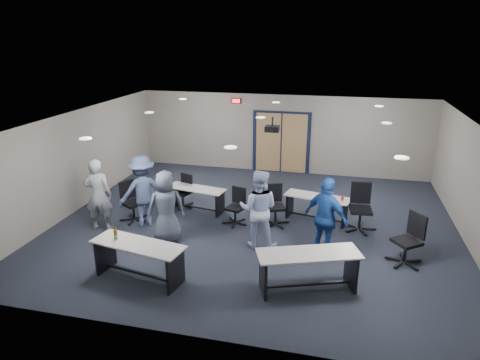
% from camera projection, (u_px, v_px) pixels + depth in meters
% --- Properties ---
extents(floor, '(10.00, 10.00, 0.00)m').
position_uv_depth(floor, '(255.00, 223.00, 11.06)').
color(floor, black).
rests_on(floor, ground).
extents(back_wall, '(10.00, 0.04, 2.70)m').
position_uv_depth(back_wall, '(282.00, 134.00, 14.75)').
color(back_wall, gray).
rests_on(back_wall, floor).
extents(front_wall, '(10.00, 0.04, 2.70)m').
position_uv_depth(front_wall, '(198.00, 264.00, 6.48)').
color(front_wall, gray).
rests_on(front_wall, floor).
extents(left_wall, '(0.04, 9.00, 2.70)m').
position_uv_depth(left_wall, '(77.00, 161.00, 11.70)').
color(left_wall, gray).
rests_on(left_wall, floor).
extents(right_wall, '(0.04, 9.00, 2.70)m').
position_uv_depth(right_wall, '(476.00, 190.00, 9.52)').
color(right_wall, gray).
rests_on(right_wall, floor).
extents(ceiling, '(10.00, 9.00, 0.04)m').
position_uv_depth(ceiling, '(257.00, 120.00, 10.17)').
color(ceiling, silver).
rests_on(ceiling, back_wall).
extents(double_door, '(2.00, 0.07, 2.20)m').
position_uv_depth(double_door, '(281.00, 143.00, 14.82)').
color(double_door, black).
rests_on(double_door, back_wall).
extents(exit_sign, '(0.32, 0.07, 0.18)m').
position_uv_depth(exit_sign, '(236.00, 101.00, 14.69)').
color(exit_sign, black).
rests_on(exit_sign, back_wall).
extents(ceiling_projector, '(0.35, 0.32, 0.37)m').
position_uv_depth(ceiling_projector, '(272.00, 129.00, 10.66)').
color(ceiling_projector, black).
rests_on(ceiling_projector, ceiling).
extents(ceiling_can_lights, '(6.24, 5.74, 0.02)m').
position_uv_depth(ceiling_can_lights, '(259.00, 119.00, 10.41)').
color(ceiling_can_lights, white).
rests_on(ceiling_can_lights, ceiling).
extents(table_front_left, '(1.99, 0.98, 1.06)m').
position_uv_depth(table_front_left, '(138.00, 254.00, 8.43)').
color(table_front_left, beige).
rests_on(table_front_left, floor).
extents(table_front_right, '(2.03, 1.28, 0.78)m').
position_uv_depth(table_front_right, '(308.00, 265.00, 8.05)').
color(table_front_right, beige).
rests_on(table_front_right, floor).
extents(table_back_left, '(1.70, 0.83, 0.66)m').
position_uv_depth(table_back_left, '(196.00, 195.00, 11.72)').
color(table_back_left, beige).
rests_on(table_back_left, floor).
extents(table_back_right, '(1.74, 0.91, 0.78)m').
position_uv_depth(table_back_right, '(317.00, 204.00, 11.09)').
color(table_back_right, beige).
rests_on(table_back_right, floor).
extents(chair_back_a, '(0.74, 0.74, 0.93)m').
position_uv_depth(chair_back_a, '(183.00, 191.00, 11.96)').
color(chair_back_a, black).
rests_on(chair_back_a, floor).
extents(chair_back_b, '(0.74, 0.74, 0.95)m').
position_uv_depth(chair_back_b, '(235.00, 207.00, 10.89)').
color(chair_back_b, black).
rests_on(chair_back_b, floor).
extents(chair_back_c, '(0.85, 0.85, 1.03)m').
position_uv_depth(chair_back_c, '(276.00, 206.00, 10.84)').
color(chair_back_c, black).
rests_on(chair_back_c, floor).
extents(chair_back_d, '(0.81, 0.81, 1.19)m').
position_uv_depth(chair_back_d, '(361.00, 208.00, 10.50)').
color(chair_back_d, black).
rests_on(chair_back_d, floor).
extents(chair_loose_left, '(0.91, 0.91, 1.06)m').
position_uv_depth(chair_loose_left, '(133.00, 202.00, 11.06)').
color(chair_loose_left, black).
rests_on(chair_loose_left, floor).
extents(chair_loose_right, '(0.98, 0.98, 1.11)m').
position_uv_depth(chair_loose_right, '(407.00, 240.00, 8.97)').
color(chair_loose_right, black).
rests_on(chair_loose_right, floor).
extents(person_gray, '(0.75, 0.57, 1.83)m').
position_uv_depth(person_gray, '(98.00, 195.00, 10.46)').
color(person_gray, '#949BA2').
rests_on(person_gray, floor).
extents(person_plaid, '(1.00, 0.87, 1.72)m').
position_uv_depth(person_plaid, '(166.00, 207.00, 9.86)').
color(person_plaid, '#4D576A').
rests_on(person_plaid, floor).
extents(person_lightblue, '(0.92, 0.73, 1.83)m').
position_uv_depth(person_lightblue, '(259.00, 209.00, 9.61)').
color(person_lightblue, '#BFCEFD').
rests_on(person_lightblue, floor).
extents(person_navy, '(1.14, 0.96, 1.83)m').
position_uv_depth(person_navy, '(326.00, 218.00, 9.13)').
color(person_navy, '#1C489F').
rests_on(person_navy, floor).
extents(person_back, '(1.35, 1.27, 1.83)m').
position_uv_depth(person_back, '(143.00, 191.00, 10.71)').
color(person_back, '#44547B').
rests_on(person_back, floor).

